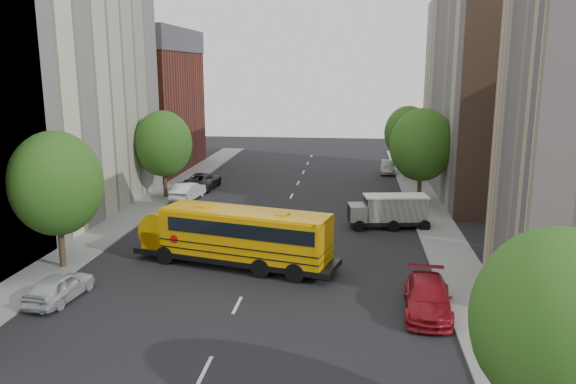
% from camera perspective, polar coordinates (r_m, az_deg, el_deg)
% --- Properties ---
extents(ground, '(120.00, 120.00, 0.00)m').
position_cam_1_polar(ground, '(35.16, -2.52, -6.18)').
color(ground, black).
rests_on(ground, ground).
extents(sidewalk_left, '(3.00, 80.00, 0.12)m').
position_cam_1_polar(sidewalk_left, '(42.95, -16.78, -3.17)').
color(sidewalk_left, slate).
rests_on(sidewalk_left, ground).
extents(sidewalk_right, '(3.00, 80.00, 0.12)m').
position_cam_1_polar(sidewalk_right, '(39.96, 15.22, -4.23)').
color(sidewalk_right, slate).
rests_on(sidewalk_right, ground).
extents(lane_markings, '(0.15, 64.00, 0.01)m').
position_cam_1_polar(lane_markings, '(44.65, -0.49, -2.11)').
color(lane_markings, silver).
rests_on(lane_markings, ground).
extents(building_left_cream, '(10.00, 26.00, 20.00)m').
position_cam_1_polar(building_left_cream, '(45.39, -24.74, 9.78)').
color(building_left_cream, beige).
rests_on(building_left_cream, ground).
extents(building_left_redbrick, '(10.00, 15.00, 13.00)m').
position_cam_1_polar(building_left_redbrick, '(65.39, -14.46, 7.90)').
color(building_left_redbrick, maroon).
rests_on(building_left_redbrick, ground).
extents(building_right_far, '(10.00, 22.00, 18.00)m').
position_cam_1_polar(building_right_far, '(54.42, 20.33, 9.34)').
color(building_right_far, tan).
rests_on(building_right_far, ground).
extents(building_right_sidewall, '(10.10, 0.30, 18.00)m').
position_cam_1_polar(building_right_sidewall, '(43.80, 23.66, 8.50)').
color(building_right_sidewall, brown).
rests_on(building_right_sidewall, ground).
extents(street_tree_1, '(5.12, 5.12, 7.90)m').
position_cam_1_polar(street_tree_1, '(33.79, -22.50, 0.80)').
color(street_tree_1, '#38281C').
rests_on(street_tree_1, ground).
extents(street_tree_2, '(4.99, 4.99, 7.71)m').
position_cam_1_polar(street_tree_2, '(50.07, -12.55, 4.80)').
color(street_tree_2, '#38281C').
rests_on(street_tree_2, ground).
extents(street_tree_3, '(4.61, 4.61, 7.11)m').
position_cam_1_polar(street_tree_3, '(17.28, 25.58, -11.86)').
color(street_tree_3, '#38281C').
rests_on(street_tree_3, ground).
extents(street_tree_4, '(5.25, 5.25, 8.10)m').
position_cam_1_polar(street_tree_4, '(47.62, 13.41, 4.68)').
color(street_tree_4, '#38281C').
rests_on(street_tree_4, ground).
extents(street_tree_5, '(4.86, 4.86, 7.51)m').
position_cam_1_polar(street_tree_5, '(59.51, 12.09, 5.87)').
color(street_tree_5, '#38281C').
rests_on(street_tree_5, ground).
extents(school_bus, '(12.44, 5.74, 3.43)m').
position_cam_1_polar(school_bus, '(32.55, -5.64, -4.23)').
color(school_bus, black).
rests_on(school_bus, ground).
extents(safari_truck, '(5.80, 2.81, 2.39)m').
position_cam_1_polar(safari_truck, '(40.84, 10.24, -1.88)').
color(safari_truck, black).
rests_on(safari_truck, ground).
extents(parked_car_0, '(2.09, 4.31, 1.42)m').
position_cam_1_polar(parked_car_0, '(30.18, -22.17, -8.89)').
color(parked_car_0, silver).
rests_on(parked_car_0, ground).
extents(parked_car_1, '(2.09, 4.83, 1.55)m').
position_cam_1_polar(parked_car_1, '(49.73, -10.13, 0.11)').
color(parked_car_1, silver).
rests_on(parked_car_1, ground).
extents(parked_car_2, '(2.80, 5.60, 1.52)m').
position_cam_1_polar(parked_car_2, '(54.22, -8.65, 1.17)').
color(parked_car_2, black).
rests_on(parked_car_2, ground).
extents(parked_car_3, '(2.51, 5.38, 1.52)m').
position_cam_1_polar(parked_car_3, '(27.46, 13.99, -10.33)').
color(parked_car_3, maroon).
rests_on(parked_car_3, ground).
extents(parked_car_4, '(1.59, 3.80, 1.28)m').
position_cam_1_polar(parked_car_4, '(44.77, 10.84, -1.46)').
color(parked_car_4, '#384663').
rests_on(parked_car_4, ground).
extents(parked_car_5, '(1.85, 4.37, 1.40)m').
position_cam_1_polar(parked_car_5, '(62.29, 10.13, 2.51)').
color(parked_car_5, gray).
rests_on(parked_car_5, ground).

